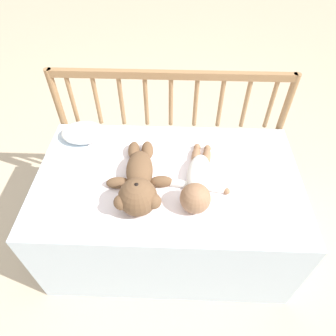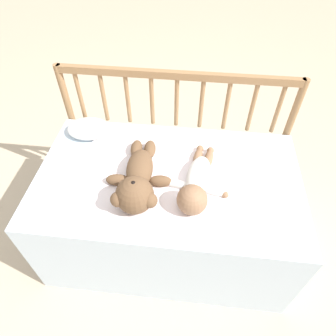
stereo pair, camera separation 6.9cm
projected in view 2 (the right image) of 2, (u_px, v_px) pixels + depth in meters
The scene contains 7 objects.
ground_plane at pixel (168, 237), 1.77m from camera, with size 12.00×12.00×0.00m, color #C6B293.
crib_mattress at pixel (168, 211), 1.57m from camera, with size 1.22×0.72×0.54m.
crib_rail at pixel (176, 115), 1.58m from camera, with size 1.22×0.04×0.86m.
blanket at pixel (168, 178), 1.36m from camera, with size 0.82×0.56×0.01m.
teddy_bear at pixel (137, 181), 1.27m from camera, with size 0.30×0.46×0.16m.
baby at pixel (196, 184), 1.28m from camera, with size 0.31×0.43×0.13m.
small_pillow at pixel (89, 128), 1.56m from camera, with size 0.22×0.18×0.06m.
Camera 2 is at (0.10, -0.90, 1.57)m, focal length 32.00 mm.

